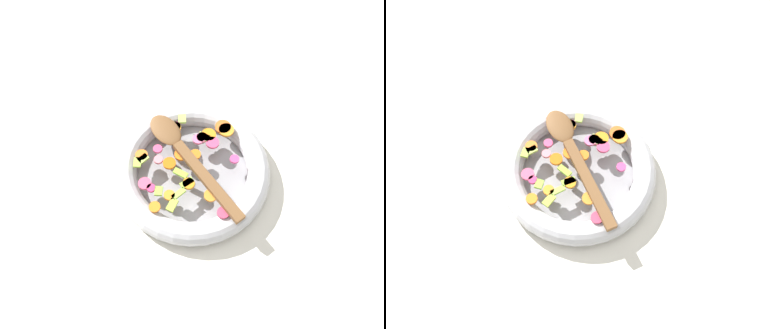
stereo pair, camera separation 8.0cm
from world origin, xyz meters
TOP-DOWN VIEW (x-y plane):
  - ground_plane at (0.00, 0.00)m, footprint 4.00×4.00m
  - skillet at (0.00, 0.00)m, footprint 0.34×0.34m
  - chopped_vegetables at (0.01, -0.02)m, footprint 0.23×0.25m
  - wooden_spoon at (0.02, -0.02)m, footprint 0.22×0.27m

SIDE VIEW (x-z plane):
  - ground_plane at x=0.00m, z-range 0.00..0.00m
  - skillet at x=0.00m, z-range 0.00..0.05m
  - chopped_vegetables at x=0.01m, z-range 0.05..0.06m
  - wooden_spoon at x=0.02m, z-range 0.06..0.07m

